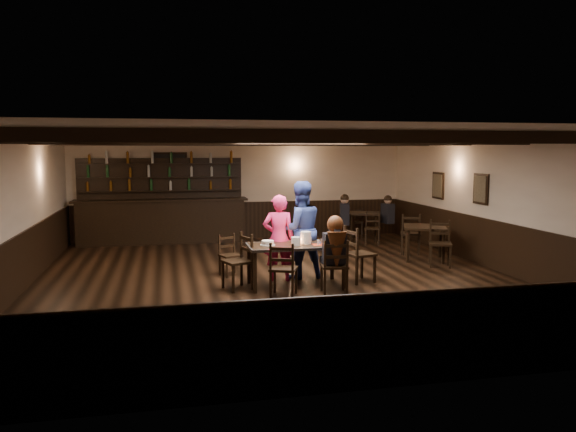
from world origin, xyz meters
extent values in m
plane|color=black|center=(0.00, 0.00, 0.00)|extent=(10.00, 10.00, 0.00)
cube|color=beige|center=(0.00, 5.00, 1.35)|extent=(9.00, 0.02, 2.70)
cube|color=beige|center=(0.00, -5.00, 1.35)|extent=(9.00, 0.02, 2.70)
cube|color=beige|center=(-4.50, 0.00, 1.35)|extent=(0.02, 10.00, 2.70)
cube|color=beige|center=(4.50, 0.00, 1.35)|extent=(0.02, 10.00, 2.70)
cube|color=silver|center=(0.00, 0.00, 2.70)|extent=(9.00, 10.00, 0.02)
cube|color=black|center=(0.00, 4.97, 0.50)|extent=(9.00, 0.04, 1.00)
cube|color=black|center=(0.00, -4.97, 0.50)|extent=(9.00, 0.04, 1.00)
cube|color=black|center=(-4.47, 0.00, 0.50)|extent=(0.04, 10.00, 1.00)
cube|color=black|center=(4.47, 0.00, 0.50)|extent=(0.04, 10.00, 1.00)
cube|color=black|center=(-1.90, 4.97, 1.85)|extent=(0.90, 0.03, 1.00)
cube|color=black|center=(-1.90, 4.95, 1.85)|extent=(0.80, 0.02, 0.90)
cube|color=black|center=(4.47, 0.50, 1.60)|extent=(0.03, 0.55, 0.65)
cube|color=#72664C|center=(4.45, 0.50, 1.60)|extent=(0.02, 0.45, 0.55)
cube|color=black|center=(4.47, 2.40, 1.55)|extent=(0.03, 0.55, 0.65)
cube|color=#72664C|center=(4.45, 2.40, 1.55)|extent=(0.02, 0.45, 0.55)
cube|color=black|center=(0.00, -3.00, 2.60)|extent=(8.90, 0.18, 0.18)
cube|color=black|center=(0.00, -1.00, 2.60)|extent=(8.90, 0.18, 0.18)
cube|color=black|center=(0.00, 1.00, 2.60)|extent=(8.90, 0.18, 0.18)
cube|color=black|center=(0.00, 3.00, 2.60)|extent=(8.90, 0.18, 0.18)
cube|color=black|center=(-0.58, -0.95, 0.35)|extent=(0.06, 0.06, 0.71)
cube|color=black|center=(-0.58, -0.22, 0.35)|extent=(0.06, 0.06, 0.71)
cube|color=black|center=(0.99, -0.95, 0.35)|extent=(0.06, 0.06, 0.71)
cube|color=black|center=(1.00, -0.23, 0.35)|extent=(0.06, 0.06, 0.71)
cube|color=black|center=(0.21, -0.59, 0.73)|extent=(1.70, 0.85, 0.04)
cube|color=#A5A8AD|center=(0.21, -0.18, 0.73)|extent=(1.70, 0.04, 0.05)
cube|color=#A5A8AD|center=(0.21, -1.00, 0.73)|extent=(1.70, 0.04, 0.05)
cube|color=#A5A8AD|center=(1.04, -0.59, 0.73)|extent=(0.03, 0.85, 0.05)
cube|color=#A5A8AD|center=(-0.63, -0.58, 0.73)|extent=(0.03, 0.85, 0.05)
cube|color=black|center=(0.10, -1.12, 0.22)|extent=(0.05, 0.05, 0.44)
cube|color=black|center=(-0.04, -1.44, 0.22)|extent=(0.05, 0.05, 0.44)
cube|color=black|center=(-0.24, -0.98, 0.22)|extent=(0.05, 0.05, 0.44)
cube|color=black|center=(-0.38, -1.30, 0.22)|extent=(0.05, 0.05, 0.44)
cube|color=black|center=(-0.14, -1.21, 0.46)|extent=(0.55, 0.54, 0.04)
cube|color=black|center=(-0.21, -1.37, 0.69)|extent=(0.41, 0.20, 0.46)
cube|color=black|center=(-0.21, -1.37, 0.64)|extent=(0.35, 0.16, 0.05)
cube|color=black|center=(-0.21, -1.37, 0.83)|extent=(0.35, 0.16, 0.05)
cube|color=black|center=(0.94, -1.07, 0.22)|extent=(0.04, 0.04, 0.45)
cube|color=black|center=(0.90, -1.42, 0.22)|extent=(0.04, 0.04, 0.45)
cube|color=black|center=(0.57, -1.02, 0.22)|extent=(0.04, 0.04, 0.45)
cube|color=black|center=(0.52, -1.37, 0.22)|extent=(0.04, 0.04, 0.45)
cube|color=black|center=(0.73, -1.22, 0.47)|extent=(0.48, 0.47, 0.04)
cube|color=black|center=(0.71, -1.40, 0.70)|extent=(0.44, 0.09, 0.47)
cube|color=black|center=(0.71, -1.40, 0.66)|extent=(0.38, 0.07, 0.05)
cube|color=black|center=(0.71, -1.40, 0.84)|extent=(0.38, 0.07, 0.05)
cube|color=black|center=(-1.08, -0.47, 0.23)|extent=(0.05, 0.05, 0.47)
cube|color=black|center=(-0.73, -0.35, 0.23)|extent=(0.05, 0.05, 0.47)
cube|color=black|center=(-0.94, -0.84, 0.23)|extent=(0.05, 0.05, 0.47)
cube|color=black|center=(-0.59, -0.71, 0.23)|extent=(0.05, 0.05, 0.47)
cube|color=black|center=(-0.83, -0.59, 0.49)|extent=(0.57, 0.58, 0.04)
cube|color=black|center=(-0.66, -0.53, 0.73)|extent=(0.20, 0.44, 0.49)
cube|color=black|center=(-0.66, -0.53, 0.68)|extent=(0.16, 0.38, 0.05)
cube|color=black|center=(-0.66, -0.53, 0.88)|extent=(0.16, 0.38, 0.05)
cube|color=black|center=(1.67, -0.67, 0.25)|extent=(0.05, 0.05, 0.49)
cube|color=black|center=(1.30, -0.77, 0.25)|extent=(0.05, 0.05, 0.49)
cube|color=black|center=(1.57, -0.27, 0.25)|extent=(0.05, 0.05, 0.49)
cube|color=black|center=(1.19, -0.37, 0.25)|extent=(0.05, 0.05, 0.49)
cube|color=black|center=(1.43, -0.52, 0.52)|extent=(0.57, 0.58, 0.05)
cube|color=black|center=(1.24, -0.57, 0.78)|extent=(0.16, 0.48, 0.52)
cube|color=black|center=(1.24, -0.57, 0.72)|extent=(0.13, 0.41, 0.06)
cube|color=black|center=(1.24, -0.57, 0.93)|extent=(0.13, 0.41, 0.06)
cube|color=black|center=(-0.93, 0.29, 0.19)|extent=(0.04, 0.04, 0.38)
cube|color=black|center=(-1.03, 0.57, 0.19)|extent=(0.04, 0.04, 0.38)
cube|color=black|center=(-0.63, 0.40, 0.19)|extent=(0.04, 0.04, 0.38)
cube|color=black|center=(-0.74, 0.68, 0.19)|extent=(0.04, 0.04, 0.38)
cube|color=black|center=(-0.83, 0.49, 0.40)|extent=(0.47, 0.46, 0.04)
cube|color=black|center=(-0.88, 0.63, 0.60)|extent=(0.36, 0.16, 0.40)
cube|color=black|center=(-0.88, 0.63, 0.56)|extent=(0.30, 0.13, 0.04)
cube|color=black|center=(-0.88, 0.63, 0.71)|extent=(0.30, 0.13, 0.04)
imported|color=#EF2870|center=(0.00, -0.11, 0.80)|extent=(0.63, 0.46, 1.60)
imported|color=navy|center=(0.44, 0.04, 0.92)|extent=(0.95, 0.77, 1.84)
cube|color=black|center=(0.73, -1.09, 0.53)|extent=(0.35, 0.35, 0.14)
cube|color=black|center=(0.73, -1.22, 0.77)|extent=(0.37, 0.22, 0.52)
cylinder|color=black|center=(0.73, -1.22, 1.01)|extent=(0.11, 0.37, 0.37)
sphere|color=#D8A384|center=(0.73, -1.22, 1.17)|extent=(0.23, 0.23, 0.23)
sphere|color=#381F0C|center=(0.73, -1.25, 1.18)|extent=(0.28, 0.28, 0.28)
cone|color=#381F0C|center=(0.73, -1.36, 0.75)|extent=(0.22, 0.22, 0.65)
cylinder|color=white|center=(-0.29, -0.56, 0.76)|extent=(0.26, 0.26, 0.01)
cylinder|color=white|center=(-0.29, -0.56, 0.80)|extent=(0.21, 0.21, 0.07)
cylinder|color=silver|center=(-0.29, -0.56, 0.79)|extent=(0.23, 0.23, 0.04)
cylinder|color=white|center=(0.19, -0.67, 0.83)|extent=(0.16, 0.16, 0.15)
cylinder|color=white|center=(0.41, -0.54, 0.86)|extent=(0.19, 0.19, 0.22)
cylinder|color=#A5A8AD|center=(0.25, -0.53, 0.77)|extent=(0.05, 0.05, 0.03)
sphere|color=orange|center=(0.25, -0.53, 0.80)|extent=(0.03, 0.03, 0.03)
cylinder|color=silver|center=(0.59, -0.71, 0.80)|extent=(0.04, 0.04, 0.09)
cylinder|color=#A5A8AD|center=(0.67, -0.67, 0.80)|extent=(0.04, 0.04, 0.10)
cylinder|color=silver|center=(0.51, -0.42, 0.80)|extent=(0.06, 0.06, 0.10)
cube|color=maroon|center=(0.66, -0.70, 0.75)|extent=(0.34, 0.24, 0.00)
cube|color=#0F1D4F|center=(0.78, -0.51, 0.75)|extent=(0.29, 0.20, 0.00)
cube|color=black|center=(-2.14, 4.65, 0.55)|extent=(4.21, 0.60, 1.10)
cube|color=black|center=(-2.14, 4.65, 1.12)|extent=(4.41, 0.70, 0.05)
cube|color=black|center=(-2.14, 4.92, 1.10)|extent=(4.21, 0.10, 2.20)
cube|color=black|center=(-2.14, 4.82, 1.35)|extent=(4.11, 0.22, 0.03)
cube|color=black|center=(-2.14, 4.82, 1.70)|extent=(4.11, 0.22, 0.03)
cube|color=black|center=(-2.14, 4.82, 2.05)|extent=(4.11, 0.22, 0.03)
cube|color=black|center=(3.53, 1.13, 0.73)|extent=(1.17, 1.17, 0.04)
cube|color=black|center=(3.04, 0.93, 0.35)|extent=(0.06, 0.06, 0.71)
cube|color=black|center=(3.33, 1.61, 0.35)|extent=(0.06, 0.06, 0.71)
cube|color=black|center=(3.73, 0.65, 0.35)|extent=(0.06, 0.06, 0.71)
cube|color=black|center=(4.01, 1.33, 0.35)|extent=(0.06, 0.06, 0.71)
cube|color=black|center=(3.14, 3.94, 0.73)|extent=(1.01, 1.01, 0.04)
cube|color=black|center=(2.73, 3.77, 0.35)|extent=(0.05, 0.05, 0.71)
cube|color=black|center=(2.97, 4.36, 0.35)|extent=(0.05, 0.05, 0.71)
cube|color=black|center=(3.31, 3.52, 0.35)|extent=(0.05, 0.05, 0.71)
cube|color=black|center=(3.56, 4.11, 0.35)|extent=(0.05, 0.05, 0.71)
cube|color=black|center=(2.53, 3.75, 0.75)|extent=(0.33, 0.44, 0.56)
sphere|color=#D8A384|center=(2.53, 3.75, 1.13)|extent=(0.21, 0.21, 0.21)
sphere|color=black|center=(2.53, 3.75, 1.16)|extent=(0.23, 0.23, 0.23)
cube|color=black|center=(3.74, 3.76, 0.73)|extent=(0.27, 0.39, 0.52)
sphere|color=#D8A384|center=(3.74, 3.76, 1.08)|extent=(0.20, 0.20, 0.20)
sphere|color=black|center=(3.74, 3.76, 1.11)|extent=(0.21, 0.21, 0.21)
camera|label=1|loc=(-2.02, -10.15, 2.43)|focal=35.00mm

